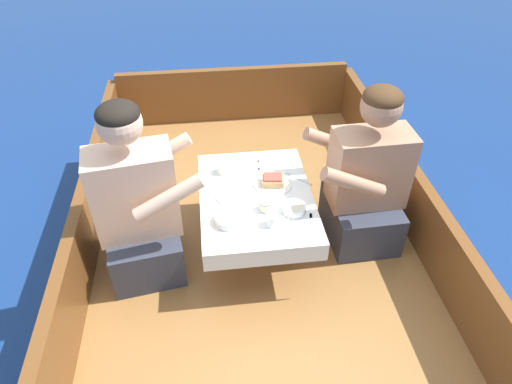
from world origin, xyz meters
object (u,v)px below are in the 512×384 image
Objects in this scene: person_starboard at (366,183)px; coffee_cup_starboard at (223,167)px; sandwich at (273,180)px; tin_can at (266,205)px; person_port at (139,208)px; coffee_cup_port at (272,220)px.

person_starboard reaches higher than coffee_cup_starboard.
sandwich is 1.91× the size of tin_can.
person_starboard is 9.77× the size of coffee_cup_starboard.
coffee_cup_starboard is at bearing 150.55° from sandwich.
person_port is at bearing -167.75° from sandwich.
tin_can is (-0.02, 0.11, -0.00)m from coffee_cup_port.
person_port is 10.18× the size of coffee_cup_starboard.
sandwich is (0.69, 0.15, 0.00)m from person_port.
person_starboard is at bearing 13.13° from tin_can.
coffee_cup_port is at bearing -22.69° from person_port.
coffee_cup_port reaches higher than tin_can.
person_port reaches higher than tin_can.
person_port reaches higher than coffee_cup_port.
sandwich is 1.45× the size of coffee_cup_port.
person_port is at bearing 165.79° from coffee_cup_port.
coffee_cup_port is 0.50m from coffee_cup_starboard.
coffee_cup_starboard is at bearing 25.47° from person_port.
sandwich is at bearing -9.44° from person_starboard.
person_port is 0.53m from coffee_cup_starboard.
sandwich is at bearing -29.45° from coffee_cup_starboard.
sandwich reaches higher than tin_can.
person_port is 14.58× the size of tin_can.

